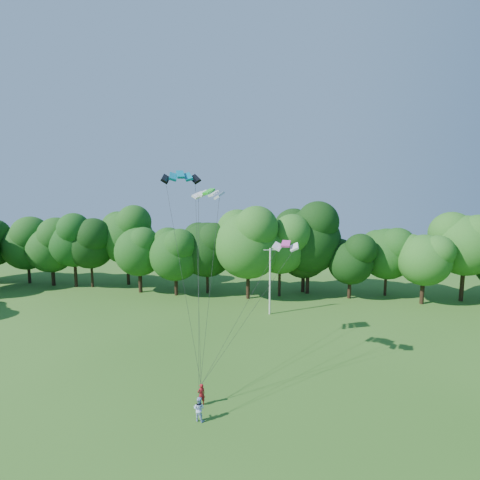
# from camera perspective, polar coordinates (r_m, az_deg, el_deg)

# --- Properties ---
(utility_pole) EXTENTS (1.56, 0.52, 8.01)m
(utility_pole) POSITION_cam_1_polar(r_m,az_deg,el_deg) (44.61, 4.58, -6.18)
(utility_pole) COLOR silver
(utility_pole) RESTS_ON ground
(kite_flyer_left) EXTENTS (0.68, 0.65, 1.56)m
(kite_flyer_left) POSITION_cam_1_polar(r_m,az_deg,el_deg) (28.31, -5.93, -22.35)
(kite_flyer_left) COLOR #A9151C
(kite_flyer_left) RESTS_ON ground
(kite_flyer_right) EXTENTS (0.92, 0.79, 1.63)m
(kite_flyer_right) POSITION_cam_1_polar(r_m,az_deg,el_deg) (26.78, -6.26, -24.21)
(kite_flyer_right) COLOR #B4C9FA
(kite_flyer_right) RESTS_ON ground
(kite_teal) EXTENTS (3.37, 2.48, 0.73)m
(kite_teal) POSITION_cam_1_polar(r_m,az_deg,el_deg) (32.14, -9.08, 9.82)
(kite_teal) COLOR #04718E
(kite_teal) RESTS_ON ground
(kite_green) EXTENTS (2.57, 1.81, 0.46)m
(kite_green) POSITION_cam_1_polar(r_m,az_deg,el_deg) (28.18, -4.79, 7.37)
(kite_green) COLOR green
(kite_green) RESTS_ON ground
(kite_pink) EXTENTS (2.06, 1.12, 0.44)m
(kite_pink) POSITION_cam_1_polar(r_m,az_deg,el_deg) (29.15, 7.00, -0.57)
(kite_pink) COLOR #DB3DA0
(kite_pink) RESTS_ON ground
(tree_back_west) EXTENTS (7.86, 7.86, 11.44)m
(tree_back_west) POSITION_cam_1_polar(r_m,az_deg,el_deg) (61.30, -24.03, -0.07)
(tree_back_west) COLOR #362615
(tree_back_west) RESTS_ON ground
(tree_back_center) EXTENTS (7.95, 7.95, 11.56)m
(tree_back_center) POSITION_cam_1_polar(r_m,az_deg,el_deg) (54.06, 9.72, -0.40)
(tree_back_center) COLOR black
(tree_back_center) RESTS_ON ground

